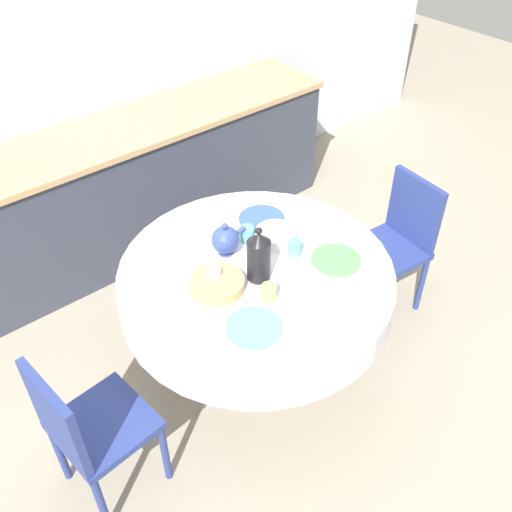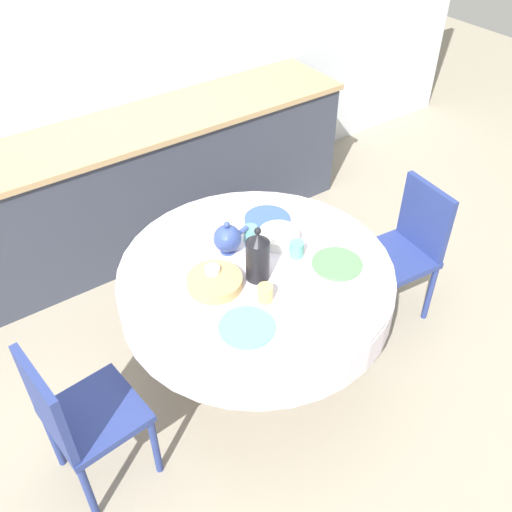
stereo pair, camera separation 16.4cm
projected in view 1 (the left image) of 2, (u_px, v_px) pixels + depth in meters
The scene contains 18 objects.
ground_plane at pixel (256, 367), 3.36m from camera, with size 12.00×12.00×0.00m, color #9E937F.
wall_back at pixel (72, 59), 3.60m from camera, with size 7.00×0.05×2.60m.
kitchen_counter at pixel (119, 193), 3.94m from camera, with size 3.24×0.64×0.93m.
dining_table at pixel (256, 286), 2.94m from camera, with size 1.40×1.40×0.78m.
chair_left at pixel (397, 239), 3.48m from camera, with size 0.44×0.44×0.89m.
chair_right at pixel (87, 427), 2.47m from camera, with size 0.44×0.44×0.89m.
plate_near_left at pixel (254, 328), 2.54m from camera, with size 0.26×0.26×0.01m, color #60BCB7.
cup_near_left at pixel (269, 293), 2.66m from camera, with size 0.07×0.07×0.09m, color #DBB766.
plate_near_right at pixel (336, 260), 2.90m from camera, with size 0.26×0.26×0.01m, color #5BA85B.
cup_near_right at pixel (295, 247), 2.92m from camera, with size 0.07×0.07×0.09m, color #5BA39E.
plate_far_left at pixel (174, 271), 2.83m from camera, with size 0.26×0.26×0.01m, color white.
cup_far_left at pixel (214, 276), 2.75m from camera, with size 0.07×0.07×0.09m, color white.
plate_far_right at pixel (262, 219), 3.17m from camera, with size 0.26×0.26×0.01m, color #3856AD.
cup_far_right at pixel (247, 234), 3.00m from camera, with size 0.07×0.07×0.09m, color #5BA39E.
coffee_carafe at pixel (259, 256), 2.73m from camera, with size 0.12×0.12×0.30m.
teapot at pixel (226, 240), 2.90m from camera, with size 0.20×0.15×0.19m.
bread_basket at pixel (217, 284), 2.73m from camera, with size 0.27×0.27×0.06m, color tan.
fruit_bowl at pixel (276, 235), 3.02m from camera, with size 0.22×0.22×0.06m, color silver.
Camera 1 is at (-1.37, -1.66, 2.66)m, focal length 40.00 mm.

